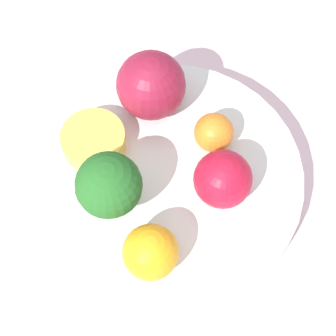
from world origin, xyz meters
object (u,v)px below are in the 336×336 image
(apple_green, at_px, (151,85))
(orange_front, at_px, (151,252))
(bowl, at_px, (168,181))
(orange_back, at_px, (214,133))
(small_cup, at_px, (94,141))
(apple_red, at_px, (223,179))
(broccoli, at_px, (109,186))

(apple_green, relative_size, orange_front, 1.40)
(bowl, height_order, orange_back, orange_back)
(bowl, xyz_separation_m, small_cup, (-0.07, -0.03, 0.03))
(bowl, relative_size, apple_red, 4.84)
(broccoli, xyz_separation_m, orange_front, (0.06, -0.01, -0.02))
(apple_red, xyz_separation_m, small_cup, (-0.11, -0.05, -0.02))
(apple_red, bearing_deg, small_cup, -156.50)
(broccoli, distance_m, apple_red, 0.09)
(apple_green, distance_m, orange_front, 0.15)
(apple_red, relative_size, small_cup, 0.87)
(bowl, relative_size, broccoli, 3.50)
(orange_front, height_order, small_cup, orange_front)
(apple_red, distance_m, orange_back, 0.05)
(bowl, bearing_deg, orange_back, 83.41)
(small_cup, bearing_deg, apple_green, 86.66)
(apple_green, bearing_deg, orange_front, -43.81)
(apple_red, bearing_deg, broccoli, -126.12)
(apple_green, bearing_deg, apple_red, -10.38)
(bowl, xyz_separation_m, apple_green, (-0.06, 0.04, 0.05))
(bowl, distance_m, orange_front, 0.09)
(bowl, bearing_deg, broccoli, -100.60)
(apple_red, relative_size, orange_front, 1.10)
(broccoli, distance_m, small_cup, 0.07)
(orange_front, xyz_separation_m, small_cup, (-0.11, 0.04, -0.01))
(broccoli, relative_size, apple_green, 1.09)
(bowl, distance_m, orange_back, 0.06)
(apple_red, bearing_deg, bowl, -155.96)
(broccoli, bearing_deg, bowl, 79.40)
(apple_green, height_order, small_cup, apple_green)
(bowl, bearing_deg, orange_front, -54.02)
(broccoli, height_order, orange_front, broccoli)
(broccoli, bearing_deg, apple_red, 53.88)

